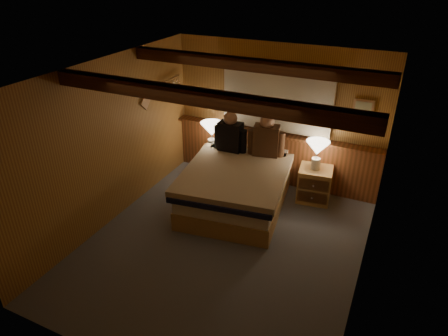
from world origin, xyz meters
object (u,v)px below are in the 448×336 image
Objects in this scene: nightstand_right at (314,184)px; lamp_left at (212,131)px; person_left at (230,135)px; person_right at (266,138)px; duffel_bag at (201,194)px; nightstand_left at (214,162)px; lamp_right at (317,150)px; bed at (237,186)px.

lamp_left is (-1.89, 0.05, 0.59)m from nightstand_right.
person_left is (-1.45, -0.13, 0.67)m from nightstand_right.
duffel_bag is at bearing -147.31° from person_right.
nightstand_right is at bearing -13.92° from nightstand_left.
lamp_right is at bearing 4.22° from person_left.
person_right is at bearing -176.23° from lamp_right.
person_left reaches higher than bed.
nightstand_right is at bearing -8.37° from person_right.
bed is 4.24× the size of lamp_left.
person_left reaches higher than duffel_bag.
lamp_left is at bearing 162.95° from person_right.
lamp_left is 1.87m from lamp_right.
lamp_right is 0.83m from person_right.
nightstand_left is 0.82m from person_left.
person_right is (-0.85, -0.05, 0.68)m from nightstand_right.
lamp_right is at bearing 25.68° from bed.
lamp_left reaches higher than bed.
person_left reaches higher than lamp_left.
lamp_left is at bearing 178.62° from lamp_right.
person_left reaches higher than nightstand_left.
lamp_left reaches higher than nightstand_right.
nightstand_right is at bearing -16.52° from lamp_right.
person_left is at bearing 177.26° from nightstand_right.
lamp_right is (-0.02, 0.01, 0.62)m from nightstand_right.
nightstand_left is 1.85m from nightstand_right.
duffel_bag is (-1.65, -0.83, -0.14)m from nightstand_right.
person_right is 1.39m from duffel_bag.
lamp_right is (1.83, -0.06, 0.64)m from nightstand_left.
person_left reaches higher than nightstand_right.
person_right is (0.60, 0.08, 0.01)m from person_left.
bed is 3.06× the size of person_left.
person_left is (-0.37, 0.57, 0.60)m from bed.
nightstand_left is 1.23m from person_right.
nightstand_right is (1.85, -0.06, 0.03)m from nightstand_left.
bed is 4.53× the size of lamp_right.
lamp_left is at bearing 129.25° from bed.
lamp_left is at bearing -176.84° from nightstand_left.
nightstand_left is 1.15× the size of lamp_right.
person_left is at bearing 72.66° from duffel_bag.
bed is 1.29m from nightstand_right.
bed is 1.39m from lamp_right.
lamp_right reaches higher than bed.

